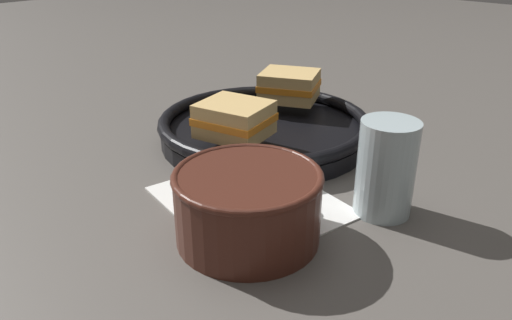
# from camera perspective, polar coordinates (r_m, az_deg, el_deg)

# --- Properties ---
(ground_plane) EXTENTS (4.00, 4.00, 0.00)m
(ground_plane) POSITION_cam_1_polar(r_m,az_deg,el_deg) (0.62, -1.15, -3.99)
(ground_plane) COLOR #56514C
(napkin) EXTENTS (0.24, 0.22, 0.00)m
(napkin) POSITION_cam_1_polar(r_m,az_deg,el_deg) (0.60, -0.72, -4.66)
(napkin) COLOR white
(napkin) RESTS_ON ground_plane
(soup_bowl) EXTENTS (0.15, 0.15, 0.08)m
(soup_bowl) POSITION_cam_1_polar(r_m,az_deg,el_deg) (0.51, -0.96, -4.79)
(soup_bowl) COLOR #4C2319
(soup_bowl) RESTS_ON ground_plane
(spoon) EXTENTS (0.15, 0.07, 0.01)m
(spoon) POSITION_cam_1_polar(r_m,az_deg,el_deg) (0.58, 2.79, -4.94)
(spoon) COLOR #9E9EA3
(spoon) RESTS_ON napkin
(skillet) EXTENTS (0.32, 0.32, 0.04)m
(skillet) POSITION_cam_1_polar(r_m,az_deg,el_deg) (0.76, 0.96, 3.67)
(skillet) COLOR black
(skillet) RESTS_ON ground_plane
(sandwich_near_left) EXTENTS (0.12, 0.11, 0.05)m
(sandwich_near_left) POSITION_cam_1_polar(r_m,az_deg,el_deg) (0.83, 3.83, 8.48)
(sandwich_near_left) COLOR #DBB26B
(sandwich_near_left) RESTS_ON skillet
(sandwich_near_right) EXTENTS (0.11, 0.10, 0.05)m
(sandwich_near_right) POSITION_cam_1_polar(r_m,az_deg,el_deg) (0.68, -2.47, 4.68)
(sandwich_near_right) COLOR #DBB26B
(sandwich_near_right) RESTS_ON skillet
(drinking_glass) EXTENTS (0.07, 0.07, 0.11)m
(drinking_glass) POSITION_cam_1_polar(r_m,az_deg,el_deg) (0.58, 14.63, -0.92)
(drinking_glass) COLOR silver
(drinking_glass) RESTS_ON ground_plane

